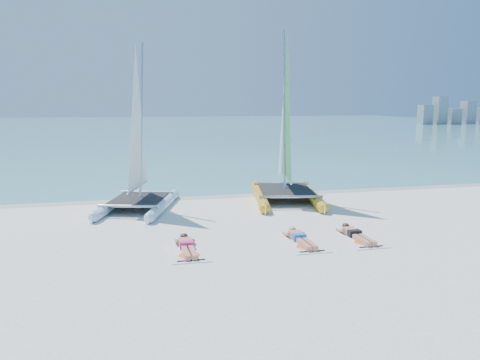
# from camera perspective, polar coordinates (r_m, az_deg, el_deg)

# --- Properties ---
(ground) EXTENTS (140.00, 140.00, 0.00)m
(ground) POSITION_cam_1_polar(r_m,az_deg,el_deg) (14.71, 3.85, -5.80)
(ground) COLOR white
(ground) RESTS_ON ground
(sea) EXTENTS (140.00, 115.00, 0.01)m
(sea) POSITION_cam_1_polar(r_m,az_deg,el_deg) (76.78, -10.10, 6.37)
(sea) COLOR #6DACB7
(sea) RESTS_ON ground
(wet_sand_strip) EXTENTS (140.00, 1.40, 0.01)m
(wet_sand_strip) POSITION_cam_1_polar(r_m,az_deg,el_deg) (19.90, -0.78, -1.75)
(wet_sand_strip) COLOR beige
(wet_sand_strip) RESTS_ON ground
(distant_skyline) EXTENTS (14.00, 2.00, 5.00)m
(distant_skyline) POSITION_cam_1_polar(r_m,az_deg,el_deg) (95.22, 24.49, 7.40)
(distant_skyline) COLOR #9298A1
(distant_skyline) RESTS_ON ground
(catamaran_blue) EXTENTS (3.42, 5.03, 6.27)m
(catamaran_blue) POSITION_cam_1_polar(r_m,az_deg,el_deg) (17.38, -12.36, 2.63)
(catamaran_blue) COLOR #BEE2FA
(catamaran_blue) RESTS_ON ground
(catamaran_yellow) EXTENTS (3.41, 5.67, 7.04)m
(catamaran_yellow) POSITION_cam_1_polar(r_m,az_deg,el_deg) (18.98, 5.46, 4.41)
(catamaran_yellow) COLOR orange
(catamaran_yellow) RESTS_ON ground
(towel_a) EXTENTS (1.00, 1.85, 0.02)m
(towel_a) POSITION_cam_1_polar(r_m,az_deg,el_deg) (12.43, -6.40, -8.66)
(towel_a) COLOR silver
(towel_a) RESTS_ON ground
(sunbather_a) EXTENTS (0.37, 1.73, 0.26)m
(sunbather_a) POSITION_cam_1_polar(r_m,az_deg,el_deg) (12.58, -6.52, -7.92)
(sunbather_a) COLOR tan
(sunbather_a) RESTS_ON towel_a
(towel_b) EXTENTS (1.00, 1.85, 0.02)m
(towel_b) POSITION_cam_1_polar(r_m,az_deg,el_deg) (13.16, 7.57, -7.66)
(towel_b) COLOR silver
(towel_b) RESTS_ON ground
(sunbather_b) EXTENTS (0.37, 1.73, 0.26)m
(sunbather_b) POSITION_cam_1_polar(r_m,az_deg,el_deg) (13.30, 7.29, -6.98)
(sunbather_b) COLOR tan
(sunbather_b) RESTS_ON towel_b
(towel_c) EXTENTS (1.00, 1.85, 0.02)m
(towel_c) POSITION_cam_1_polar(r_m,az_deg,el_deg) (13.83, 14.21, -7.02)
(towel_c) COLOR silver
(towel_c) RESTS_ON ground
(sunbather_c) EXTENTS (0.37, 1.73, 0.26)m
(sunbather_c) POSITION_cam_1_polar(r_m,az_deg,el_deg) (13.96, 13.86, -6.38)
(sunbather_c) COLOR tan
(sunbather_c) RESTS_ON towel_c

